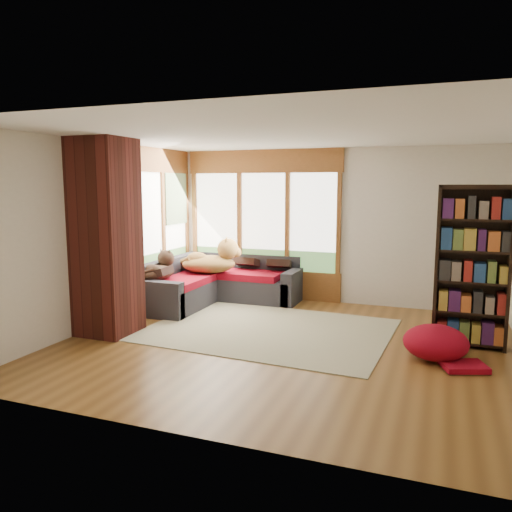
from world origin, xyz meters
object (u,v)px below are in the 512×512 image
Objects in this scene: brick_chimney at (106,238)px; sectional_sofa at (206,285)px; area_rug at (268,330)px; dog_brindle at (159,265)px; dog_tan at (213,256)px; bookshelf at (472,267)px; pouf at (436,341)px.

sectional_sofa is (0.45, 2.05, -1.00)m from brick_chimney.
dog_brindle is at bearing 167.94° from area_rug.
brick_chimney is 2.24m from dog_tan.
bookshelf is 1.08m from pouf.
bookshelf reaches higher than dog_tan.
brick_chimney is 4.67m from bookshelf.
bookshelf is at bearing 59.67° from pouf.
pouf is 4.02m from dog_tan.
pouf is (3.73, -1.60, -0.09)m from sectional_sofa.
area_rug is at bearing -42.02° from sectional_sofa.
dog_brindle is at bearing 168.60° from pouf.
area_rug is at bearing 23.39° from brick_chimney.
bookshelf is at bearing -89.11° from dog_brindle.
bookshelf is (2.55, 0.21, 0.99)m from area_rug.
dog_tan is (-3.98, 1.03, -0.20)m from bookshelf.
dog_brindle reaches higher than sectional_sofa.
area_rug is 2.23m from pouf.
dog_brindle reaches higher than area_rug.
dog_brindle is (-1.98, 0.42, 0.73)m from area_rug.
brick_chimney is at bearing -106.71° from sectional_sofa.
dog_brindle reaches higher than pouf.
brick_chimney is 1.18× the size of sectional_sofa.
area_rug is 2.75m from bookshelf.
sectional_sofa reaches higher than area_rug.
brick_chimney is 3.56× the size of pouf.
dog_tan is 0.99m from dog_brindle.
bookshelf reaches higher than pouf.
brick_chimney is 1.30× the size of bookshelf.
brick_chimney is at bearing -177.04° from dog_brindle.
pouf is at bearing -27.71° from sectional_sofa.
brick_chimney is at bearing -173.93° from pouf.
pouf is at bearing -97.87° from dog_brindle.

